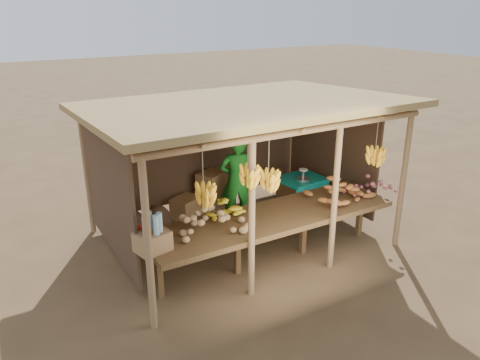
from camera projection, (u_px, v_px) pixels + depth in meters
ground at (240, 237)px, 7.98m from camera, size 60.00×60.00×0.00m
stall_structure at (245, 131)px, 7.18m from camera, size 4.70×3.50×2.43m
counter at (272, 219)px, 6.95m from camera, size 3.90×1.05×0.80m
potato_heap at (211, 219)px, 6.38m from camera, size 1.07×0.72×0.37m
sweet_potato_heap at (338, 190)px, 7.40m from camera, size 1.05×0.67×0.36m
onion_heap at (370, 183)px, 7.70m from camera, size 0.87×0.65×0.35m
banana_pile at (224, 206)px, 6.83m from camera, size 0.65×0.47×0.35m
tomato_basin at (146, 234)px, 6.22m from camera, size 0.34×0.34×0.18m
bottle_box at (152, 237)px, 5.87m from camera, size 0.47×0.41×0.52m
vendor at (237, 181)px, 8.21m from camera, size 0.71×0.60×1.66m
tarp_crate at (301, 195)px, 8.75m from camera, size 0.84×0.74×0.95m
carton_stack at (203, 197)px, 8.74m from camera, size 1.15×0.55×0.79m
burlap_sacks at (146, 223)px, 7.87m from camera, size 0.92×0.48×0.65m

